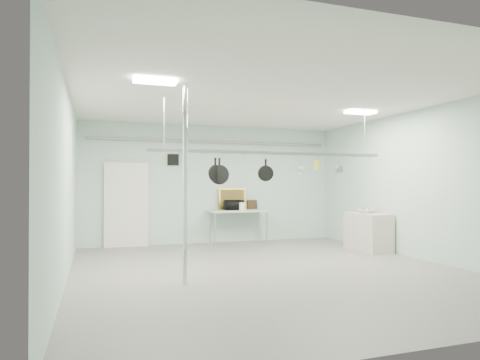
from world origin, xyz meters
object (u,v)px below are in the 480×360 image
object	(u,v)px
pot_rack	(273,152)
skillet_mid	(219,171)
prep_table	(238,213)
skillet_left	(215,169)
chrome_pole	(185,184)
fruit_bowl	(367,211)
skillet_right	(266,170)
coffee_canister	(242,206)
side_cabinet	(368,232)
microwave	(234,205)

from	to	relation	value
pot_rack	skillet_mid	xyz separation A→B (m)	(-1.07, 0.00, -0.39)
prep_table	skillet_left	distance (m)	3.79
chrome_pole	fruit_bowl	world-z (taller)	chrome_pole
chrome_pole	skillet_mid	bearing A→B (deg)	47.46
chrome_pole	skillet_right	world-z (taller)	chrome_pole
skillet_left	skillet_right	xyz separation A→B (m)	(1.01, 0.00, 0.00)
prep_table	pot_rack	size ratio (longest dim) A/B	0.33
pot_rack	skillet_mid	size ratio (longest dim) A/B	9.74
chrome_pole	coffee_canister	bearing A→B (deg)	59.75
prep_table	side_cabinet	xyz separation A→B (m)	(2.55, -2.20, -0.38)
side_cabinet	skillet_left	size ratio (longest dim) A/B	2.84
prep_table	skillet_mid	world-z (taller)	skillet_mid
microwave	skillet_left	xyz separation A→B (m)	(-1.42, -3.29, 0.83)
prep_table	microwave	size ratio (longest dim) A/B	3.31
prep_table	coffee_canister	world-z (taller)	coffee_canister
prep_table	skillet_right	bearing A→B (deg)	-99.38
chrome_pole	skillet_right	size ratio (longest dim) A/B	7.65
chrome_pole	skillet_mid	world-z (taller)	chrome_pole
chrome_pole	skillet_mid	distance (m)	1.24
prep_table	side_cabinet	bearing A→B (deg)	-40.79
fruit_bowl	skillet_left	bearing A→B (deg)	-164.12
prep_table	chrome_pole	bearing A→B (deg)	-118.71
microwave	coffee_canister	bearing A→B (deg)	133.11
coffee_canister	skillet_left	bearing A→B (deg)	-117.10
pot_rack	microwave	distance (m)	3.51
pot_rack	skillet_left	size ratio (longest dim) A/B	11.34
side_cabinet	microwave	distance (m)	3.51
microwave	skillet_right	distance (m)	3.42
side_cabinet	coffee_canister	world-z (taller)	coffee_canister
side_cabinet	skillet_mid	distance (m)	4.40
skillet_mid	skillet_right	size ratio (longest dim) A/B	1.18
chrome_pole	pot_rack	xyz separation A→B (m)	(1.90, 0.90, 0.63)
microwave	skillet_mid	world-z (taller)	skillet_mid
microwave	fruit_bowl	world-z (taller)	microwave
skillet_mid	prep_table	bearing A→B (deg)	93.98
skillet_mid	skillet_right	bearing A→B (deg)	28.05
pot_rack	skillet_left	bearing A→B (deg)	180.00
fruit_bowl	skillet_right	distance (m)	3.46
fruit_bowl	skillet_mid	xyz separation A→B (m)	(-4.04, -1.17, 0.89)
microwave	skillet_right	world-z (taller)	skillet_right
fruit_bowl	microwave	bearing A→B (deg)	141.95
chrome_pole	side_cabinet	bearing A→B (deg)	22.41
fruit_bowl	skillet_left	world-z (taller)	skillet_left
coffee_canister	fruit_bowl	size ratio (longest dim) A/B	0.55
prep_table	pot_rack	bearing A→B (deg)	-96.91
prep_table	coffee_canister	size ratio (longest dim) A/B	7.51
side_cabinet	skillet_mid	size ratio (longest dim) A/B	2.44
skillet_right	side_cabinet	bearing A→B (deg)	33.24
skillet_right	prep_table	bearing A→B (deg)	94.30
side_cabinet	skillet_left	bearing A→B (deg)	-164.99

